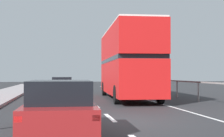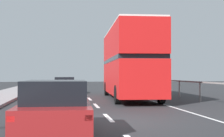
{
  "view_description": "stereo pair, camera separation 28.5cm",
  "coord_description": "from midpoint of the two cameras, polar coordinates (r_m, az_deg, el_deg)",
  "views": [
    {
      "loc": [
        -1.84,
        -10.91,
        1.57
      ],
      "look_at": [
        0.61,
        4.24,
        1.84
      ],
      "focal_mm": 53.15,
      "sensor_mm": 36.0,
      "label": 1
    },
    {
      "loc": [
        -1.56,
        -10.95,
        1.57
      ],
      "look_at": [
        0.61,
        4.24,
        1.84
      ],
      "focal_mm": 53.15,
      "sensor_mm": 36.0,
      "label": 2
    }
  ],
  "objects": [
    {
      "name": "ground_plane",
      "position": [
        11.18,
        0.72,
        -9.33
      ],
      "size": [
        74.0,
        120.0,
        0.1
      ],
      "primitive_type": "cube",
      "color": "#28292C"
    },
    {
      "name": "double_decker_bus_red",
      "position": [
        21.05,
        3.42,
        1.23
      ],
      "size": [
        3.02,
        10.4,
        4.47
      ],
      "rotation": [
        0.0,
        0.0,
        -0.05
      ],
      "color": "red",
      "rests_on": "ground"
    },
    {
      "name": "lane_paint_markings",
      "position": [
        19.89,
        3.04,
        -5.52
      ],
      "size": [
        3.69,
        46.0,
        0.01
      ],
      "color": "silver",
      "rests_on": "ground"
    },
    {
      "name": "hatchback_car_near",
      "position": [
        9.0,
        -8.7,
        -6.7
      ],
      "size": [
        1.91,
        4.45,
        1.41
      ],
      "rotation": [
        0.0,
        0.0,
        -0.03
      ],
      "color": "maroon",
      "rests_on": "ground"
    },
    {
      "name": "bridge_side_railing",
      "position": [
        21.44,
        13.47,
        -2.68
      ],
      "size": [
        0.1,
        42.0,
        1.16
      ],
      "color": "#969694",
      "rests_on": "ground"
    },
    {
      "name": "sedan_car_ahead",
      "position": [
        27.32,
        -7.85,
        -2.93
      ],
      "size": [
        1.8,
        4.1,
        1.35
      ],
      "rotation": [
        0.0,
        0.0,
        -0.01
      ],
      "color": "gray",
      "rests_on": "ground"
    }
  ]
}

